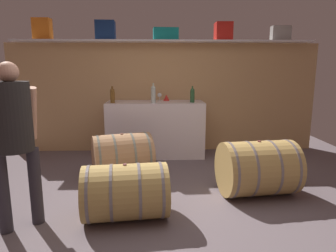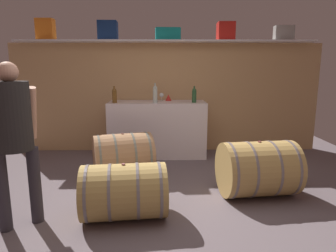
% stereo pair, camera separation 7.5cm
% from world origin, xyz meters
% --- Properties ---
extents(ground_plane, '(6.79, 8.34, 0.02)m').
position_xyz_m(ground_plane, '(0.00, 0.64, -0.01)').
color(ground_plane, '#63575C').
extents(back_wall_panel, '(5.59, 0.10, 1.96)m').
position_xyz_m(back_wall_panel, '(0.00, 2.57, 0.98)').
color(back_wall_panel, tan).
rests_on(back_wall_panel, ground).
extents(high_shelf_board, '(5.14, 0.40, 0.03)m').
position_xyz_m(high_shelf_board, '(0.00, 2.42, 1.98)').
color(high_shelf_board, silver).
rests_on(high_shelf_board, back_wall_panel).
extents(toolcase_orange, '(0.30, 0.19, 0.36)m').
position_xyz_m(toolcase_orange, '(-2.07, 2.42, 2.17)').
color(toolcase_orange, orange).
rests_on(toolcase_orange, high_shelf_board).
extents(toolcase_navy, '(0.33, 0.29, 0.32)m').
position_xyz_m(toolcase_navy, '(-1.00, 2.42, 2.15)').
color(toolcase_navy, navy).
rests_on(toolcase_navy, high_shelf_board).
extents(toolcase_teal, '(0.44, 0.26, 0.21)m').
position_xyz_m(toolcase_teal, '(0.03, 2.42, 2.10)').
color(toolcase_teal, '#118482').
rests_on(toolcase_teal, high_shelf_board).
extents(toolcase_red, '(0.29, 0.30, 0.30)m').
position_xyz_m(toolcase_red, '(1.03, 2.42, 2.15)').
color(toolcase_red, red).
rests_on(toolcase_red, high_shelf_board).
extents(toolcase_grey, '(0.33, 0.21, 0.25)m').
position_xyz_m(toolcase_grey, '(2.04, 2.42, 2.12)').
color(toolcase_grey, gray).
rests_on(toolcase_grey, high_shelf_board).
extents(work_cabinet, '(1.66, 0.64, 0.95)m').
position_xyz_m(work_cabinet, '(-0.16, 2.19, 0.48)').
color(work_cabinet, white).
rests_on(work_cabinet, ground).
extents(wine_bottle_amber, '(0.08, 0.08, 0.28)m').
position_xyz_m(wine_bottle_amber, '(-0.87, 2.03, 1.08)').
color(wine_bottle_amber, brown).
rests_on(wine_bottle_amber, work_cabinet).
extents(wine_bottle_green, '(0.08, 0.08, 0.27)m').
position_xyz_m(wine_bottle_green, '(0.47, 2.07, 1.08)').
color(wine_bottle_green, '#2B5632').
rests_on(wine_bottle_green, work_cabinet).
extents(wine_bottle_clear, '(0.08, 0.08, 0.33)m').
position_xyz_m(wine_bottle_clear, '(-0.19, 2.05, 1.10)').
color(wine_bottle_clear, '#B8C6BD').
rests_on(wine_bottle_clear, work_cabinet).
extents(wine_glass, '(0.08, 0.08, 0.14)m').
position_xyz_m(wine_glass, '(-0.08, 2.31, 1.05)').
color(wine_glass, white).
rests_on(wine_glass, work_cabinet).
extents(red_funnel, '(0.11, 0.11, 0.11)m').
position_xyz_m(red_funnel, '(0.04, 2.36, 1.01)').
color(red_funnel, red).
rests_on(red_funnel, work_cabinet).
extents(wine_barrel_near, '(0.91, 0.66, 0.58)m').
position_xyz_m(wine_barrel_near, '(-0.45, -0.08, 0.29)').
color(wine_barrel_near, tan).
rests_on(wine_barrel_near, ground).
extents(wine_barrel_far, '(0.94, 0.83, 0.64)m').
position_xyz_m(wine_barrel_far, '(-0.62, 1.08, 0.32)').
color(wine_barrel_far, '#AA7C54').
rests_on(wine_barrel_far, ground).
extents(wine_barrel_flank, '(0.95, 0.76, 0.67)m').
position_xyz_m(wine_barrel_flank, '(1.09, 0.46, 0.33)').
color(wine_barrel_flank, tan).
rests_on(wine_barrel_flank, ground).
extents(winemaker_pouring, '(0.51, 0.47, 1.58)m').
position_xyz_m(winemaker_pouring, '(-1.44, -0.21, 0.97)').
color(winemaker_pouring, '#2F2A31').
rests_on(winemaker_pouring, ground).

